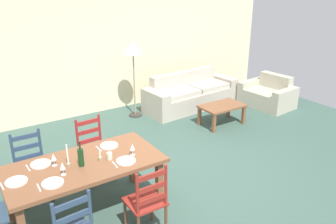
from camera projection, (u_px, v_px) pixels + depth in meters
ground_plane at (174, 177)px, 5.41m from camera, size 9.60×9.60×0.02m
wall_far at (88, 53)px, 7.49m from camera, size 9.60×0.16×2.70m
dining_table at (84, 169)px, 4.31m from camera, size 1.90×0.96×0.75m
dining_chair_near_right at (147, 202)px, 4.00m from camera, size 0.43×0.41×0.96m
dining_chair_far_left at (31, 167)px, 4.73m from camera, size 0.42×0.40×0.96m
dining_chair_far_right at (93, 149)px, 5.20m from camera, size 0.44×0.42×0.96m
dinner_plate_near_left at (53, 183)px, 3.85m from camera, size 0.24×0.24×0.02m
fork_near_left at (39, 188)px, 3.78m from camera, size 0.02×0.17×0.01m
dinner_plate_near_right at (126, 161)px, 4.31m from camera, size 0.24×0.24×0.02m
fork_near_right at (115, 165)px, 4.24m from camera, size 0.03×0.17×0.01m
dinner_plate_far_left at (41, 164)px, 4.24m from camera, size 0.24×0.24×0.02m
fork_far_left at (28, 168)px, 4.17m from camera, size 0.02×0.17×0.01m
dinner_plate_far_right at (109, 146)px, 4.70m from camera, size 0.24×0.24×0.02m
fork_far_right at (99, 149)px, 4.63m from camera, size 0.02×0.17×0.01m
dinner_plate_head_west at (16, 182)px, 3.88m from camera, size 0.24×0.24×0.02m
fork_head_west at (2, 186)px, 3.81m from camera, size 0.03×0.17×0.01m
wine_bottle at (81, 157)px, 4.18m from camera, size 0.07×0.07×0.32m
wine_glass_near_left at (62, 166)px, 3.99m from camera, size 0.06×0.06×0.16m
wine_glass_near_right at (132, 147)px, 4.43m from camera, size 0.06×0.06×0.16m
wine_glass_far_left at (53, 157)px, 4.19m from camera, size 0.06×0.06×0.16m
coffee_cup_primary at (109, 156)px, 4.35m from camera, size 0.07×0.07×0.09m
candle_tall at (68, 160)px, 4.17m from camera, size 0.05×0.05×0.29m
candle_short at (100, 157)px, 4.34m from camera, size 0.05×0.05×0.15m
couch at (189, 95)px, 8.18m from camera, size 2.33×0.96×0.80m
coffee_table at (222, 108)px, 7.17m from camera, size 0.90×0.56×0.42m
armchair_upholstered at (269, 95)px, 8.28m from camera, size 0.90×1.23×0.72m
standing_lamp at (133, 52)px, 7.23m from camera, size 0.40×0.40×1.64m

